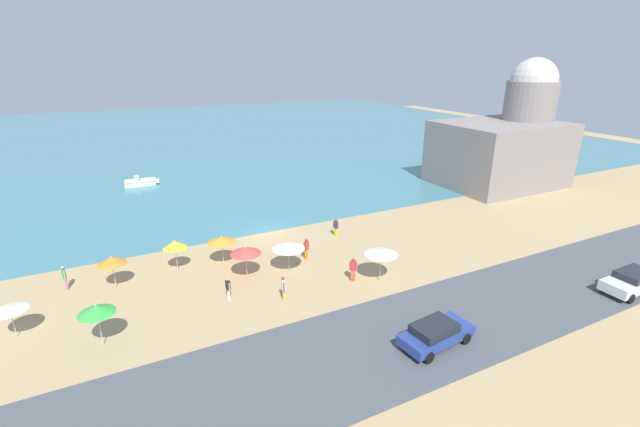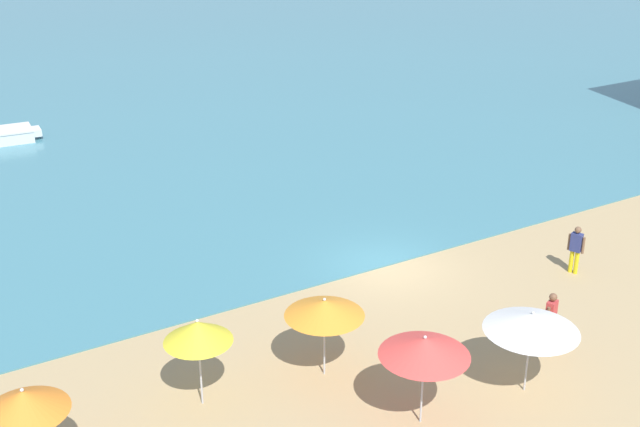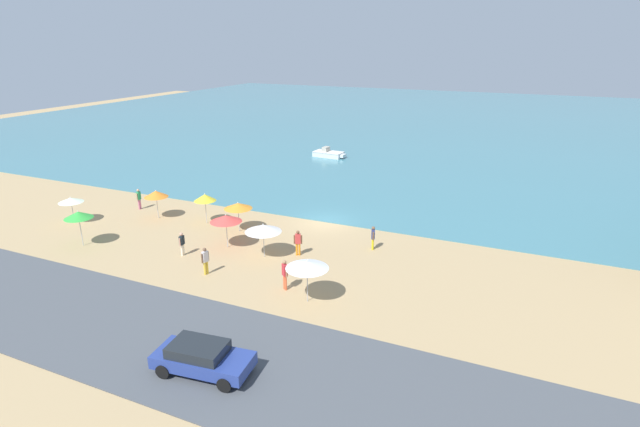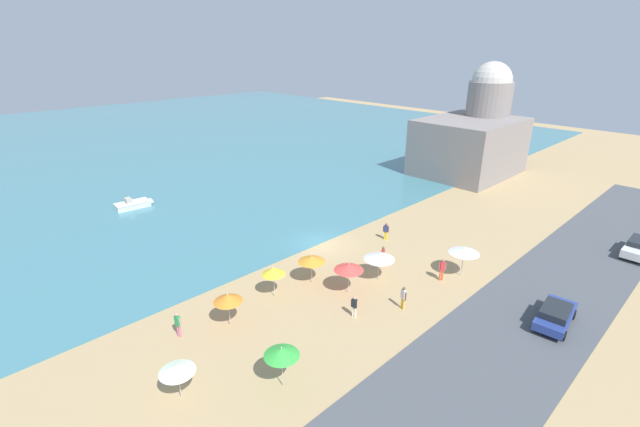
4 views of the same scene
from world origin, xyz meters
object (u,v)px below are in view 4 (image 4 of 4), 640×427
(bather_1, at_px, (178,323))
(parked_car_1, at_px, (639,247))
(beach_umbrella_5, at_px, (177,369))
(beach_umbrella_0, at_px, (273,271))
(beach_umbrella_6, at_px, (282,352))
(bather_0, at_px, (403,297))
(beach_umbrella_3, at_px, (312,259))
(bather_4, at_px, (383,255))
(beach_umbrella_2, at_px, (228,298))
(bather_5, at_px, (442,268))
(harbor_fortress, at_px, (475,136))
(beach_umbrella_4, at_px, (464,251))
(bather_3, at_px, (354,305))
(beach_umbrella_7, at_px, (379,256))
(parked_car_2, at_px, (555,315))
(bather_2, at_px, (386,230))
(beach_umbrella_1, at_px, (349,267))
(skiff_nearshore, at_px, (133,204))

(bather_1, relative_size, parked_car_1, 0.40)
(beach_umbrella_5, height_order, parked_car_1, beach_umbrella_5)
(beach_umbrella_0, distance_m, parked_car_1, 31.57)
(beach_umbrella_6, bearing_deg, bather_0, -1.11)
(beach_umbrella_3, height_order, parked_car_1, beach_umbrella_3)
(beach_umbrella_0, height_order, bather_4, beach_umbrella_0)
(beach_umbrella_2, height_order, bather_5, beach_umbrella_2)
(harbor_fortress, bearing_deg, parked_car_1, -121.36)
(bather_0, relative_size, bather_4, 1.00)
(beach_umbrella_3, xyz_separation_m, beach_umbrella_5, (-12.81, -3.75, -0.13))
(harbor_fortress, bearing_deg, bather_0, -158.80)
(beach_umbrella_4, height_order, bather_0, beach_umbrella_4)
(beach_umbrella_5, xyz_separation_m, bather_3, (11.79, -1.54, -0.97))
(beach_umbrella_7, bearing_deg, beach_umbrella_4, -39.26)
(beach_umbrella_0, height_order, harbor_fortress, harbor_fortress)
(bather_5, bearing_deg, bather_1, 156.73)
(beach_umbrella_0, bearing_deg, bather_4, -15.74)
(beach_umbrella_4, relative_size, parked_car_2, 0.56)
(beach_umbrella_3, distance_m, harbor_fortress, 38.14)
(beach_umbrella_2, xyz_separation_m, beach_umbrella_5, (-5.29, -3.54, -0.16))
(beach_umbrella_6, distance_m, bather_1, 8.12)
(beach_umbrella_3, bearing_deg, bather_4, -19.80)
(bather_0, relative_size, bather_5, 0.96)
(beach_umbrella_7, height_order, bather_2, beach_umbrella_7)
(bather_5, distance_m, parked_car_2, 8.20)
(bather_1, distance_m, harbor_fortress, 48.46)
(bather_3, relative_size, bather_4, 0.92)
(bather_1, bearing_deg, harbor_fortress, 6.83)
(bather_0, bearing_deg, parked_car_1, -23.88)
(bather_1, xyz_separation_m, bather_5, (17.98, -7.73, 0.04))
(beach_umbrella_2, bearing_deg, bather_0, -35.17)
(beach_umbrella_4, distance_m, bather_3, 10.57)
(beach_umbrella_5, distance_m, bather_1, 5.30)
(beach_umbrella_3, distance_m, bather_2, 10.31)
(beach_umbrella_2, bearing_deg, beach_umbrella_0, 9.00)
(bather_3, bearing_deg, parked_car_1, -24.52)
(beach_umbrella_5, bearing_deg, bather_1, 63.94)
(beach_umbrella_3, distance_m, beach_umbrella_5, 13.35)
(parked_car_2, bearing_deg, beach_umbrella_5, 151.41)
(beach_umbrella_1, distance_m, beach_umbrella_2, 8.90)
(beach_umbrella_5, distance_m, harbor_fortress, 51.41)
(beach_umbrella_7, distance_m, harbor_fortress, 34.97)
(bather_3, bearing_deg, beach_umbrella_3, 79.10)
(bather_0, relative_size, parked_car_2, 0.40)
(bather_2, bearing_deg, parked_car_2, -98.78)
(beach_umbrella_6, bearing_deg, beach_umbrella_0, 54.66)
(bather_4, relative_size, skiff_nearshore, 0.43)
(beach_umbrella_0, bearing_deg, beach_umbrella_7, -26.96)
(beach_umbrella_6, distance_m, beach_umbrella_7, 12.99)
(beach_umbrella_2, xyz_separation_m, beach_umbrella_6, (-0.93, -6.60, 0.23))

